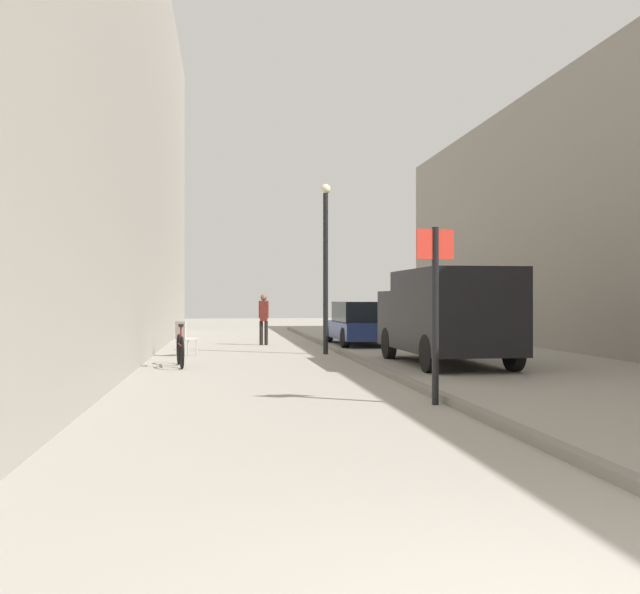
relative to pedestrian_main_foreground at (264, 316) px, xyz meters
name	(u,v)px	position (x,y,z in m)	size (l,w,h in m)	color
ground_plane	(304,371)	(0.37, -8.37, -0.98)	(80.00, 80.00, 0.00)	gray
building_facade_left	(75,69)	(-4.36, -8.37, 5.31)	(2.26, 40.00, 12.58)	gray
kerb_strip	(376,367)	(1.95, -8.37, -0.92)	(0.16, 40.00, 0.12)	slate
pedestrian_main_foreground	(264,316)	(0.00, 0.00, 0.00)	(0.33, 0.24, 1.70)	black
delivery_van	(446,314)	(3.86, -7.45, 0.22)	(2.14, 4.96, 2.22)	black
parked_car	(360,323)	(3.27, -0.12, -0.27)	(1.93, 4.24, 1.45)	navy
street_sign_post	(435,299)	(1.72, -13.37, 0.56)	(0.60, 0.14, 2.60)	black
lamp_post	(326,257)	(1.49, -4.05, 1.74)	(0.28, 0.28, 4.76)	black
bicycle_leaning	(180,350)	(-2.31, -7.11, -0.60)	(0.28, 1.76, 0.98)	black
cafe_chair_near_window	(184,336)	(-2.39, -4.14, -0.44)	(0.62, 0.62, 0.94)	#B7B2A8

